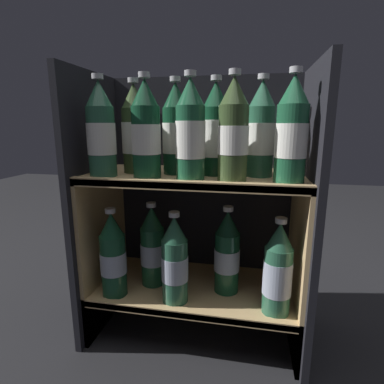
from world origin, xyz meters
name	(u,v)px	position (x,y,z in m)	size (l,w,h in m)	color
ground_plane	(185,363)	(0.00, 0.00, 0.00)	(6.00, 6.00, 0.00)	black
fridge_back_wall	(203,198)	(0.00, 0.33, 0.42)	(0.68, 0.02, 0.85)	black
fridge_side_left	(98,205)	(-0.33, 0.16, 0.42)	(0.02, 0.36, 0.85)	black
fridge_side_right	(306,216)	(0.33, 0.16, 0.42)	(0.02, 0.36, 0.85)	black
shelf_lower	(194,294)	(0.00, 0.15, 0.14)	(0.64, 0.32, 0.17)	tan
shelf_upper	(194,219)	(0.00, 0.15, 0.40)	(0.64, 0.32, 0.54)	tan
bottle_upper_front_0	(101,132)	(-0.25, 0.06, 0.67)	(0.08, 0.08, 0.28)	#285B42
bottle_upper_front_1	(146,132)	(-0.12, 0.06, 0.67)	(0.08, 0.08, 0.28)	#144228
bottle_upper_front_2	(190,133)	(0.01, 0.06, 0.66)	(0.08, 0.08, 0.28)	#1E5638
bottle_upper_front_3	(233,133)	(0.12, 0.06, 0.67)	(0.08, 0.08, 0.28)	#384C28
bottle_upper_front_4	(292,133)	(0.26, 0.06, 0.67)	(0.08, 0.08, 0.28)	#1E5638
bottle_upper_back_0	(135,132)	(-0.18, 0.15, 0.67)	(0.08, 0.08, 0.28)	#384C28
bottle_upper_back_1	(176,132)	(-0.06, 0.15, 0.67)	(0.08, 0.08, 0.28)	#144228
bottle_upper_back_2	(215,132)	(0.06, 0.15, 0.66)	(0.08, 0.08, 0.28)	#144228
bottle_upper_back_3	(261,132)	(0.19, 0.15, 0.67)	(0.08, 0.08, 0.28)	#285B42
bottle_lower_front_0	(113,256)	(-0.24, 0.06, 0.29)	(0.08, 0.08, 0.28)	#144228
bottle_lower_front_1	(175,262)	(-0.04, 0.06, 0.29)	(0.08, 0.08, 0.28)	#285B42
bottle_lower_front_2	(278,272)	(0.25, 0.06, 0.29)	(0.08, 0.08, 0.28)	#285B42
bottle_lower_back_0	(153,248)	(-0.14, 0.15, 0.29)	(0.08, 0.08, 0.28)	#194C2D
bottle_lower_back_1	(227,254)	(0.11, 0.15, 0.29)	(0.08, 0.08, 0.28)	#144228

